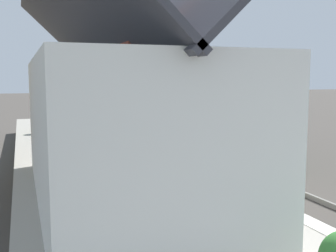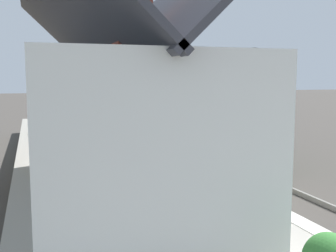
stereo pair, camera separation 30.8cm
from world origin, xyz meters
The scene contains 14 objects.
ground_plane centered at (0.00, 0.00, 0.00)m, with size 160.00×160.00×0.00m, color #423D38.
platform centered at (0.00, 3.60, 0.42)m, with size 32.00×5.21×0.85m, color gray.
platform_edge_coping centered at (0.00, 1.18, 0.85)m, with size 32.00×0.36×0.02m, color beige.
rail_near centered at (0.00, -1.62, 0.07)m, with size 52.00×0.08×0.14m, color gray.
rail_far centered at (0.00, -0.18, 0.07)m, with size 52.00×0.08×0.14m, color gray.
train centered at (5.85, -0.90, 2.22)m, with size 10.58×2.73×4.32m.
station_building centered at (-2.15, 4.07, 2.47)m, with size 8.40×3.52×5.94m.
bench_near_building centered at (10.91, 3.16, 1.32)m, with size 1.41×0.45×0.88m.
bench_mid_platform centered at (5.17, 3.13, 1.32)m, with size 1.41×0.48×0.88m.
planter_edge_far centered at (8.11, 4.53, 1.25)m, with size 0.55×0.55×0.85m.
planter_under_sign centered at (5.47, 2.35, 1.23)m, with size 0.48×0.48×0.75m.
planter_corner_building centered at (8.85, 5.03, 1.37)m, with size 0.64×0.64×0.93m.
lamp_post_platform centered at (9.32, 1.71, 3.25)m, with size 0.32×0.50×3.42m.
station_sign_board centered at (2.64, 2.04, 2.03)m, with size 0.96×0.06×1.57m.
Camera 1 is at (-10.40, 5.96, 3.43)m, focal length 43.49 mm.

